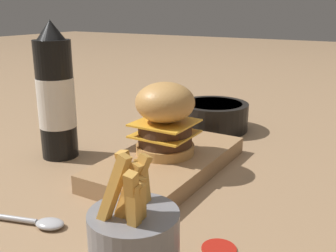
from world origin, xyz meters
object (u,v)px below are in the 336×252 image
(serving_board, at_px, (168,162))
(side_bowl, at_px, (213,115))
(ketchup_bottle, at_px, (56,97))
(spoon, at_px, (27,220))
(fries_basket, at_px, (134,241))
(burger, at_px, (165,118))

(serving_board, xyz_separation_m, side_bowl, (-0.26, -0.03, 0.02))
(ketchup_bottle, xyz_separation_m, spoon, (0.20, 0.14, -0.11))
(fries_basket, height_order, spoon, fries_basket)
(burger, height_order, spoon, burger)
(serving_board, xyz_separation_m, fries_basket, (0.26, 0.11, 0.03))
(ketchup_bottle, bearing_deg, burger, 102.28)
(serving_board, xyz_separation_m, spoon, (0.24, -0.07, -0.01))
(ketchup_bottle, height_order, side_bowl, ketchup_bottle)
(serving_board, bearing_deg, side_bowl, -172.45)
(fries_basket, bearing_deg, burger, -155.17)
(side_bowl, bearing_deg, spoon, -3.72)
(ketchup_bottle, xyz_separation_m, side_bowl, (-0.30, 0.17, -0.08))
(fries_basket, bearing_deg, serving_board, -156.25)
(side_bowl, bearing_deg, burger, 6.19)
(fries_basket, xyz_separation_m, side_bowl, (-0.51, -0.15, -0.01))
(burger, xyz_separation_m, ketchup_bottle, (0.04, -0.20, 0.02))
(side_bowl, xyz_separation_m, spoon, (0.50, -0.03, -0.03))
(side_bowl, bearing_deg, serving_board, 7.55)
(burger, relative_size, ketchup_bottle, 0.49)
(serving_board, distance_m, fries_basket, 0.28)
(serving_board, distance_m, side_bowl, 0.26)
(burger, height_order, fries_basket, burger)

